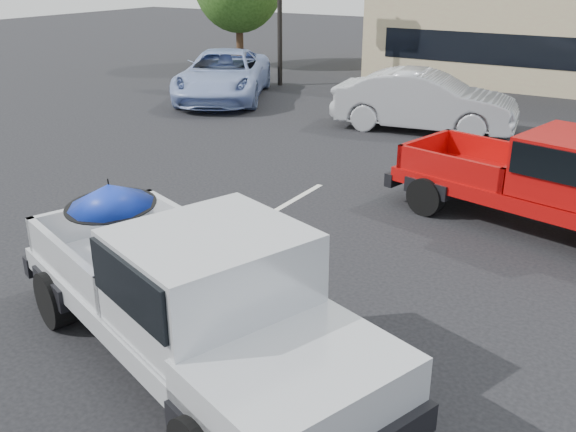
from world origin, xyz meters
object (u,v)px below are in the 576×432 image
at_px(silver_pickup, 200,295).
at_px(red_pickup, 563,180).
at_px(blue_suv, 223,75).
at_px(silver_sedan, 425,101).

bearing_deg(silver_pickup, red_pickup, 87.65).
xyz_separation_m(silver_pickup, blue_suv, (-9.37, 12.89, -0.24)).
xyz_separation_m(silver_pickup, silver_sedan, (-1.96, 12.30, -0.23)).
height_order(silver_pickup, blue_suv, silver_pickup).
bearing_deg(red_pickup, blue_suv, 165.34).
relative_size(silver_pickup, red_pickup, 1.06).
distance_m(red_pickup, blue_suv, 13.58).
relative_size(silver_pickup, blue_suv, 1.03).
bearing_deg(blue_suv, silver_pickup, -81.04).
bearing_deg(silver_sedan, silver_pickup, 179.78).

